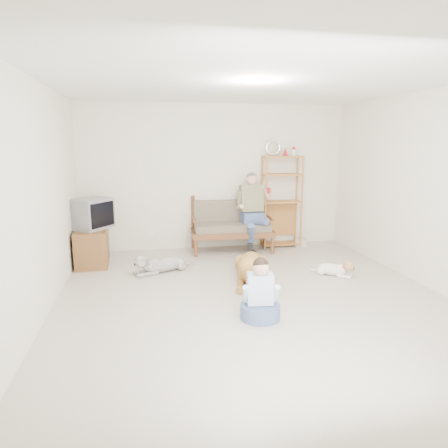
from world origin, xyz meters
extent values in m
plane|color=beige|center=(0.00, 0.00, 0.00)|extent=(5.50, 5.50, 0.00)
plane|color=white|center=(0.00, 0.00, 2.70)|extent=(5.50, 5.50, 0.00)
plane|color=silver|center=(0.00, 2.75, 1.35)|extent=(5.00, 0.00, 5.00)
plane|color=silver|center=(0.00, -2.75, 1.35)|extent=(5.00, 0.00, 5.00)
plane|color=silver|center=(-2.50, 0.00, 1.35)|extent=(0.00, 5.50, 5.50)
plane|color=silver|center=(2.50, 0.00, 1.35)|extent=(0.00, 5.50, 5.50)
cube|color=brown|center=(0.24, 2.37, 0.35)|extent=(1.54, 0.79, 0.10)
cube|color=#756A59|center=(0.24, 2.37, 0.47)|extent=(1.41, 0.68, 0.13)
cube|color=#756A59|center=(0.24, 2.61, 0.70)|extent=(1.38, 0.20, 0.45)
cylinder|color=brown|center=(0.24, 2.67, 0.90)|extent=(1.40, 0.13, 0.05)
cylinder|color=brown|center=(-0.46, 2.07, 0.15)|extent=(0.07, 0.07, 0.30)
cylinder|color=brown|center=(-0.46, 2.67, 0.47)|extent=(0.07, 0.07, 0.95)
cylinder|color=brown|center=(0.94, 2.07, 0.15)|extent=(0.07, 0.07, 0.30)
cylinder|color=brown|center=(0.94, 2.67, 0.47)|extent=(0.07, 0.07, 0.95)
cube|color=#4E5D8F|center=(0.62, 2.34, 0.62)|extent=(0.40, 0.38, 0.20)
cube|color=gray|center=(0.62, 2.44, 0.97)|extent=(0.42, 0.29, 0.52)
sphere|color=tan|center=(0.62, 2.41, 1.32)|extent=(0.21, 0.21, 0.21)
sphere|color=#534E4A|center=(0.62, 2.43, 1.36)|extent=(0.19, 0.19, 0.19)
cylinder|color=red|center=(0.89, 2.23, 1.14)|extent=(0.07, 0.07, 0.09)
cube|color=#AC7636|center=(1.25, 2.55, 1.73)|extent=(0.74, 0.30, 0.03)
torus|color=silver|center=(1.06, 2.55, 1.90)|extent=(0.30, 0.05, 0.30)
cone|color=red|center=(1.30, 2.55, 1.83)|extent=(0.10, 0.10, 0.16)
cylinder|color=#AC7636|center=(0.89, 2.41, 0.87)|extent=(0.04, 0.04, 1.75)
cylinder|color=#AC7636|center=(0.89, 2.69, 0.87)|extent=(0.04, 0.04, 1.75)
cylinder|color=#AC7636|center=(1.61, 2.41, 0.87)|extent=(0.04, 0.04, 1.75)
cylinder|color=#AC7636|center=(1.61, 2.69, 0.87)|extent=(0.04, 0.04, 1.75)
cube|color=beige|center=(1.65, 2.48, 0.07)|extent=(0.26, 0.22, 0.14)
cube|color=brown|center=(-2.22, 2.04, 0.30)|extent=(0.54, 0.92, 0.60)
cube|color=brown|center=(-2.46, 1.82, 0.30)|extent=(0.04, 0.40, 0.50)
cube|color=brown|center=(-2.46, 2.26, 0.30)|extent=(0.04, 0.40, 0.50)
cube|color=slate|center=(-2.20, 2.04, 0.85)|extent=(0.74, 0.76, 0.50)
cube|color=black|center=(-2.01, 1.90, 0.85)|extent=(0.33, 0.41, 0.40)
cube|color=white|center=(-1.25, 2.73, 0.30)|extent=(0.12, 0.02, 0.08)
ellipsoid|color=#A57039|center=(0.19, 0.85, 0.17)|extent=(0.70, 1.16, 0.34)
sphere|color=#A57039|center=(0.09, 0.53, 0.19)|extent=(0.34, 0.34, 0.34)
sphere|color=#A57039|center=(0.01, 0.27, 0.34)|extent=(0.27, 0.27, 0.27)
ellipsoid|color=#A57039|center=(-0.03, 0.16, 0.32)|extent=(0.17, 0.22, 0.10)
cylinder|color=#A57039|center=(0.35, 1.37, 0.07)|extent=(0.08, 0.44, 0.05)
ellipsoid|color=#A57039|center=(-0.07, 0.33, 0.34)|extent=(0.08, 0.10, 0.13)
ellipsoid|color=#A57039|center=(0.11, 0.27, 0.34)|extent=(0.08, 0.10, 0.13)
ellipsoid|color=white|center=(-1.05, 1.39, 0.11)|extent=(0.79, 0.53, 0.23)
sphere|color=white|center=(-1.26, 1.30, 0.13)|extent=(0.23, 0.23, 0.23)
sphere|color=white|center=(-1.43, 1.23, 0.23)|extent=(0.19, 0.19, 0.19)
ellipsoid|color=white|center=(-1.51, 1.19, 0.21)|extent=(0.16, 0.13, 0.07)
cylinder|color=white|center=(-0.70, 1.53, 0.05)|extent=(0.24, 0.23, 0.04)
ellipsoid|color=white|center=(-1.44, 1.30, 0.23)|extent=(0.07, 0.06, 0.10)
ellipsoid|color=white|center=(-1.39, 1.17, 0.23)|extent=(0.07, 0.06, 0.10)
ellipsoid|color=white|center=(1.43, 0.70, 0.09)|extent=(0.47, 0.46, 0.18)
sphere|color=white|center=(1.53, 0.61, 0.10)|extent=(0.18, 0.18, 0.18)
sphere|color=#A88154|center=(1.62, 0.53, 0.18)|extent=(0.16, 0.16, 0.16)
ellipsoid|color=#A88154|center=(1.67, 0.48, 0.16)|extent=(0.13, 0.13, 0.06)
cylinder|color=white|center=(1.26, 0.85, 0.04)|extent=(0.18, 0.10, 0.03)
cone|color=#A88154|center=(1.56, 0.50, 0.23)|extent=(0.05, 0.05, 0.06)
cone|color=#A88154|center=(1.64, 0.58, 0.23)|extent=(0.05, 0.05, 0.06)
torus|color=red|center=(1.60, 0.54, 0.17)|extent=(0.15, 0.15, 0.02)
cylinder|color=#4E5D8F|center=(-0.08, -0.57, 0.08)|extent=(0.46, 0.46, 0.17)
cube|color=silver|center=(-0.08, -0.55, 0.35)|extent=(0.32, 0.23, 0.35)
sphere|color=tan|center=(-0.08, -0.57, 0.61)|extent=(0.19, 0.19, 0.19)
sphere|color=black|center=(-0.08, -0.56, 0.64)|extent=(0.18, 0.18, 0.18)
camera|label=1|loc=(-1.33, -4.70, 1.98)|focal=32.00mm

